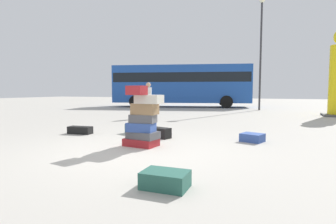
{
  "coord_description": "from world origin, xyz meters",
  "views": [
    {
      "loc": [
        2.71,
        -4.89,
        1.25
      ],
      "look_at": [
        -0.13,
        2.13,
        0.65
      ],
      "focal_mm": 28.85,
      "sensor_mm": 36.0,
      "label": 1
    }
  ],
  "objects_px": {
    "suitcase_tower": "(143,121)",
    "suitcase_teal_left_side": "(165,180)",
    "suitcase_black_foreground_near": "(160,133)",
    "lamp_post": "(261,39)",
    "suitcase_navy_upright_blue": "(252,138)",
    "parked_bus": "(181,83)",
    "person_bearded_onlooker": "(148,97)",
    "suitcase_teal_foreground_far": "(137,129)",
    "suitcase_black_behind_tower": "(80,130)"
  },
  "relations": [
    {
      "from": "suitcase_black_foreground_near",
      "to": "parked_bus",
      "type": "xyz_separation_m",
      "value": [
        -4.05,
        13.33,
        1.7
      ]
    },
    {
      "from": "suitcase_tower",
      "to": "lamp_post",
      "type": "relative_size",
      "value": 0.19
    },
    {
      "from": "suitcase_navy_upright_blue",
      "to": "parked_bus",
      "type": "height_order",
      "value": "parked_bus"
    },
    {
      "from": "suitcase_black_foreground_near",
      "to": "person_bearded_onlooker",
      "type": "bearing_deg",
      "value": 136.42
    },
    {
      "from": "suitcase_teal_foreground_far",
      "to": "suitcase_black_behind_tower",
      "type": "height_order",
      "value": "suitcase_teal_foreground_far"
    },
    {
      "from": "suitcase_tower",
      "to": "person_bearded_onlooker",
      "type": "bearing_deg",
      "value": 115.05
    },
    {
      "from": "suitcase_teal_foreground_far",
      "to": "suitcase_black_behind_tower",
      "type": "bearing_deg",
      "value": -133.08
    },
    {
      "from": "suitcase_teal_left_side",
      "to": "lamp_post",
      "type": "relative_size",
      "value": 0.08
    },
    {
      "from": "suitcase_black_foreground_near",
      "to": "person_bearded_onlooker",
      "type": "distance_m",
      "value": 5.41
    },
    {
      "from": "suitcase_navy_upright_blue",
      "to": "suitcase_black_behind_tower",
      "type": "xyz_separation_m",
      "value": [
        -4.76,
        -0.62,
        0.01
      ]
    },
    {
      "from": "suitcase_teal_left_side",
      "to": "lamp_post",
      "type": "bearing_deg",
      "value": 87.96
    },
    {
      "from": "suitcase_teal_foreground_far",
      "to": "suitcase_black_foreground_near",
      "type": "xyz_separation_m",
      "value": [
        0.9,
        -0.39,
        0.0
      ]
    },
    {
      "from": "suitcase_teal_left_side",
      "to": "parked_bus",
      "type": "height_order",
      "value": "parked_bus"
    },
    {
      "from": "suitcase_black_behind_tower",
      "to": "person_bearded_onlooker",
      "type": "height_order",
      "value": "person_bearded_onlooker"
    },
    {
      "from": "suitcase_navy_upright_blue",
      "to": "lamp_post",
      "type": "relative_size",
      "value": 0.07
    },
    {
      "from": "suitcase_tower",
      "to": "suitcase_black_behind_tower",
      "type": "distance_m",
      "value": 2.71
    },
    {
      "from": "suitcase_black_foreground_near",
      "to": "suitcase_teal_foreground_far",
      "type": "bearing_deg",
      "value": 173.4
    },
    {
      "from": "suitcase_navy_upright_blue",
      "to": "suitcase_tower",
      "type": "bearing_deg",
      "value": -126.91
    },
    {
      "from": "suitcase_navy_upright_blue",
      "to": "parked_bus",
      "type": "xyz_separation_m",
      "value": [
        -6.36,
        12.94,
        1.73
      ]
    },
    {
      "from": "suitcase_teal_foreground_far",
      "to": "parked_bus",
      "type": "xyz_separation_m",
      "value": [
        -3.15,
        12.93,
        1.7
      ]
    },
    {
      "from": "suitcase_black_foreground_near",
      "to": "lamp_post",
      "type": "relative_size",
      "value": 0.08
    },
    {
      "from": "person_bearded_onlooker",
      "to": "parked_bus",
      "type": "bearing_deg",
      "value": 150.59
    },
    {
      "from": "suitcase_black_behind_tower",
      "to": "person_bearded_onlooker",
      "type": "bearing_deg",
      "value": 86.01
    },
    {
      "from": "suitcase_teal_left_side",
      "to": "suitcase_black_foreground_near",
      "type": "height_order",
      "value": "suitcase_black_foreground_near"
    },
    {
      "from": "suitcase_teal_left_side",
      "to": "suitcase_navy_upright_blue",
      "type": "bearing_deg",
      "value": 77.32
    },
    {
      "from": "suitcase_black_behind_tower",
      "to": "suitcase_navy_upright_blue",
      "type": "bearing_deg",
      "value": 1.23
    },
    {
      "from": "suitcase_teal_foreground_far",
      "to": "parked_bus",
      "type": "distance_m",
      "value": 13.42
    },
    {
      "from": "suitcase_black_foreground_near",
      "to": "person_bearded_onlooker",
      "type": "xyz_separation_m",
      "value": [
        -2.63,
        4.65,
        0.83
      ]
    },
    {
      "from": "suitcase_tower",
      "to": "suitcase_teal_left_side",
      "type": "bearing_deg",
      "value": -56.61
    },
    {
      "from": "suitcase_teal_left_side",
      "to": "suitcase_navy_upright_blue",
      "type": "distance_m",
      "value": 3.82
    },
    {
      "from": "suitcase_black_behind_tower",
      "to": "parked_bus",
      "type": "xyz_separation_m",
      "value": [
        -1.61,
        13.56,
        1.73
      ]
    },
    {
      "from": "suitcase_navy_upright_blue",
      "to": "suitcase_teal_foreground_far",
      "type": "bearing_deg",
      "value": -161.16
    },
    {
      "from": "suitcase_teal_foreground_far",
      "to": "suitcase_navy_upright_blue",
      "type": "distance_m",
      "value": 3.21
    },
    {
      "from": "lamp_post",
      "to": "suitcase_teal_left_side",
      "type": "bearing_deg",
      "value": -91.0
    },
    {
      "from": "suitcase_tower",
      "to": "suitcase_teal_foreground_far",
      "type": "distance_m",
      "value": 1.86
    },
    {
      "from": "suitcase_teal_left_side",
      "to": "suitcase_black_foreground_near",
      "type": "bearing_deg",
      "value": 113.57
    },
    {
      "from": "suitcase_tower",
      "to": "lamp_post",
      "type": "xyz_separation_m",
      "value": [
        1.73,
        12.9,
        3.96
      ]
    },
    {
      "from": "suitcase_teal_left_side",
      "to": "suitcase_black_behind_tower",
      "type": "distance_m",
      "value": 5.06
    },
    {
      "from": "suitcase_tower",
      "to": "parked_bus",
      "type": "distance_m",
      "value": 15.09
    },
    {
      "from": "parked_bus",
      "to": "suitcase_teal_left_side",
      "type": "bearing_deg",
      "value": -85.95
    },
    {
      "from": "person_bearded_onlooker",
      "to": "suitcase_teal_foreground_far",
      "type": "bearing_deg",
      "value": -16.61
    },
    {
      "from": "suitcase_black_foreground_near",
      "to": "person_bearded_onlooker",
      "type": "relative_size",
      "value": 0.34
    },
    {
      "from": "suitcase_black_foreground_near",
      "to": "lamp_post",
      "type": "height_order",
      "value": "lamp_post"
    },
    {
      "from": "suitcase_black_behind_tower",
      "to": "suitcase_teal_left_side",
      "type": "bearing_deg",
      "value": -44.25
    },
    {
      "from": "suitcase_navy_upright_blue",
      "to": "suitcase_teal_left_side",
      "type": "bearing_deg",
      "value": -82.61
    },
    {
      "from": "suitcase_teal_left_side",
      "to": "suitcase_navy_upright_blue",
      "type": "height_order",
      "value": "suitcase_teal_left_side"
    },
    {
      "from": "suitcase_navy_upright_blue",
      "to": "suitcase_black_behind_tower",
      "type": "bearing_deg",
      "value": -153.56
    },
    {
      "from": "lamp_post",
      "to": "suitcase_black_foreground_near",
      "type": "bearing_deg",
      "value": -98.71
    },
    {
      "from": "parked_bus",
      "to": "lamp_post",
      "type": "height_order",
      "value": "lamp_post"
    },
    {
      "from": "suitcase_tower",
      "to": "suitcase_navy_upright_blue",
      "type": "bearing_deg",
      "value": 34.05
    }
  ]
}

